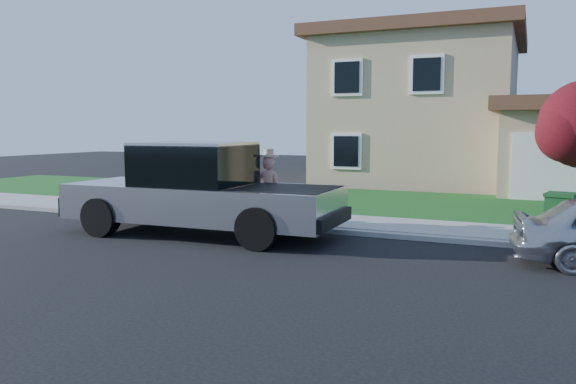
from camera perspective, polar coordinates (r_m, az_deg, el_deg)
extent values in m
plane|color=black|center=(11.20, -2.74, -6.55)|extent=(80.00, 80.00, 0.00)
cube|color=gray|center=(13.48, 6.58, -4.11)|extent=(40.00, 0.20, 0.12)
cube|color=gray|center=(14.52, 7.85, -3.31)|extent=(40.00, 2.00, 0.15)
cube|color=#164F1A|center=(18.85, 11.55, -1.22)|extent=(40.00, 7.00, 0.10)
cube|color=tan|center=(27.23, 13.38, 7.70)|extent=(8.00, 9.00, 6.40)
cube|color=#4C2D1E|center=(27.53, 13.56, 14.79)|extent=(8.80, 9.80, 0.50)
cube|color=white|center=(23.42, 6.03, 11.50)|extent=(1.30, 0.10, 1.50)
cube|color=white|center=(22.66, 13.93, 11.52)|extent=(1.30, 0.10, 1.50)
cube|color=black|center=(23.34, 5.94, 4.15)|extent=(1.30, 0.10, 1.50)
cylinder|color=black|center=(13.88, -18.50, -2.43)|extent=(0.92, 0.37, 0.92)
cylinder|color=black|center=(15.53, -13.46, -1.37)|extent=(0.92, 0.37, 0.92)
cylinder|color=black|center=(11.69, -3.12, -3.72)|extent=(0.92, 0.37, 0.92)
cylinder|color=black|center=(13.59, 0.65, -2.28)|extent=(0.92, 0.37, 0.92)
cube|color=#ACADB3|center=(13.46, -8.74, -1.01)|extent=(6.58, 2.46, 0.82)
cube|color=black|center=(13.46, -9.43, 2.69)|extent=(2.46, 2.19, 0.97)
cube|color=#ACADB3|center=(13.44, -9.47, 4.84)|extent=(2.46, 2.19, 0.09)
cube|color=black|center=(12.45, -0.13, 0.26)|extent=(2.11, 2.00, 0.07)
cube|color=black|center=(15.41, -19.32, -0.96)|extent=(0.19, 2.18, 0.46)
cube|color=black|center=(12.15, 4.78, -2.79)|extent=(0.19, 2.18, 0.29)
cube|color=black|center=(15.00, -9.95, 2.62)|extent=(0.14, 0.26, 0.21)
imported|color=tan|center=(14.19, -1.95, -0.04)|extent=(0.69, 0.46, 1.83)
cylinder|color=tan|center=(14.12, -1.97, 3.76)|extent=(0.49, 0.49, 0.05)
cylinder|color=tan|center=(14.11, -1.97, 4.06)|extent=(0.24, 0.24, 0.17)
sphere|color=#4B1015|center=(17.57, 26.59, 5.47)|extent=(1.73, 1.73, 1.73)
cube|color=#103C17|center=(13.62, 25.89, -2.29)|extent=(0.67, 0.74, 0.91)
cube|color=#103C17|center=(13.56, 26.00, -0.24)|extent=(0.73, 0.80, 0.07)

